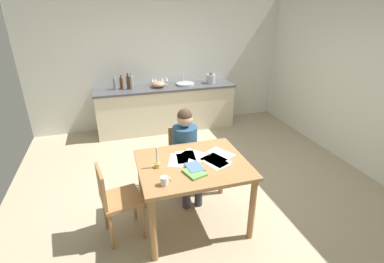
# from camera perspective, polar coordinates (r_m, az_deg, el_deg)

# --- Properties ---
(ground_plane) EXTENTS (5.20, 5.20, 0.04)m
(ground_plane) POSITION_cam_1_polar(r_m,az_deg,el_deg) (4.11, 1.66, -11.51)
(ground_plane) COLOR tan
(wall_back) EXTENTS (5.20, 0.12, 2.60)m
(wall_back) POSITION_cam_1_polar(r_m,az_deg,el_deg) (5.97, -6.23, 13.54)
(wall_back) COLOR silver
(wall_back) RESTS_ON ground
(wall_right) EXTENTS (0.12, 5.20, 2.60)m
(wall_right) POSITION_cam_1_polar(r_m,az_deg,el_deg) (4.97, 31.98, 7.96)
(wall_right) COLOR silver
(wall_right) RESTS_ON ground
(kitchen_counter) EXTENTS (2.77, 0.64, 0.90)m
(kitchen_counter) POSITION_cam_1_polar(r_m,az_deg,el_deg) (5.84, -5.19, 4.74)
(kitchen_counter) COLOR beige
(kitchen_counter) RESTS_ON ground
(dining_table) EXTENTS (1.18, 0.98, 0.80)m
(dining_table) POSITION_cam_1_polar(r_m,az_deg,el_deg) (3.17, 0.17, -8.16)
(dining_table) COLOR #9E7042
(dining_table) RESTS_ON ground
(chair_at_table) EXTENTS (0.41, 0.41, 0.88)m
(chair_at_table) POSITION_cam_1_polar(r_m,az_deg,el_deg) (3.90, -1.67, -4.84)
(chair_at_table) COLOR #9E7042
(chair_at_table) RESTS_ON ground
(person_seated) EXTENTS (0.33, 0.60, 1.19)m
(person_seated) POSITION_cam_1_polar(r_m,az_deg,el_deg) (3.68, -1.17, -3.36)
(person_seated) COLOR navy
(person_seated) RESTS_ON ground
(chair_side_empty) EXTENTS (0.46, 0.46, 0.88)m
(chair_side_empty) POSITION_cam_1_polar(r_m,az_deg,el_deg) (3.20, -15.09, -12.86)
(chair_side_empty) COLOR #9E7042
(chair_side_empty) RESTS_ON ground
(coffee_mug) EXTENTS (0.11, 0.07, 0.09)m
(coffee_mug) POSITION_cam_1_polar(r_m,az_deg,el_deg) (2.75, -5.52, -9.85)
(coffee_mug) COLOR white
(coffee_mug) RESTS_ON dining_table
(candlestick) EXTENTS (0.06, 0.06, 0.24)m
(candlestick) POSITION_cam_1_polar(r_m,az_deg,el_deg) (3.02, -6.96, -6.08)
(candlestick) COLOR gold
(candlestick) RESTS_ON dining_table
(book_magazine) EXTENTS (0.23, 0.26, 0.02)m
(book_magazine) POSITION_cam_1_polar(r_m,az_deg,el_deg) (2.92, 0.51, -8.26)
(book_magazine) COLOR #63A74B
(book_magazine) RESTS_ON dining_table
(book_cookery) EXTENTS (0.18, 0.22, 0.03)m
(book_cookery) POSITION_cam_1_polar(r_m,az_deg,el_deg) (3.00, 0.50, -7.24)
(book_cookery) COLOR #5270B7
(book_cookery) RESTS_ON dining_table
(paper_letter) EXTENTS (0.30, 0.35, 0.00)m
(paper_letter) POSITION_cam_1_polar(r_m,az_deg,el_deg) (3.17, -2.63, -5.75)
(paper_letter) COLOR white
(paper_letter) RESTS_ON dining_table
(paper_bill) EXTENTS (0.35, 0.36, 0.00)m
(paper_bill) POSITION_cam_1_polar(r_m,az_deg,el_deg) (3.27, 0.46, -4.71)
(paper_bill) COLOR white
(paper_bill) RESTS_ON dining_table
(paper_envelope) EXTENTS (0.25, 0.32, 0.00)m
(paper_envelope) POSITION_cam_1_polar(r_m,az_deg,el_deg) (3.23, -1.24, -5.10)
(paper_envelope) COLOR white
(paper_envelope) RESTS_ON dining_table
(paper_receipt) EXTENTS (0.29, 0.35, 0.00)m
(paper_receipt) POSITION_cam_1_polar(r_m,az_deg,el_deg) (3.14, 4.69, -6.06)
(paper_receipt) COLOR white
(paper_receipt) RESTS_ON dining_table
(paper_notice) EXTENTS (0.33, 0.36, 0.00)m
(paper_notice) POSITION_cam_1_polar(r_m,az_deg,el_deg) (3.31, 5.65, -4.47)
(paper_notice) COLOR white
(paper_notice) RESTS_ON dining_table
(paper_flyer) EXTENTS (0.32, 0.36, 0.00)m
(paper_flyer) POSITION_cam_1_polar(r_m,az_deg,el_deg) (3.18, 4.90, -5.72)
(paper_flyer) COLOR white
(paper_flyer) RESTS_ON dining_table
(sink_unit) EXTENTS (0.36, 0.36, 0.24)m
(sink_unit) POSITION_cam_1_polar(r_m,az_deg,el_deg) (5.80, -1.36, 9.55)
(sink_unit) COLOR #B2B7BC
(sink_unit) RESTS_ON kitchen_counter
(bottle_oil) EXTENTS (0.07, 0.07, 0.26)m
(bottle_oil) POSITION_cam_1_polar(r_m,az_deg,el_deg) (5.65, -15.19, 9.27)
(bottle_oil) COLOR #8C999E
(bottle_oil) RESTS_ON kitchen_counter
(bottle_vinegar) EXTENTS (0.06, 0.06, 0.26)m
(bottle_vinegar) POSITION_cam_1_polar(r_m,az_deg,el_deg) (5.68, -13.98, 9.43)
(bottle_vinegar) COLOR #593319
(bottle_vinegar) RESTS_ON kitchen_counter
(bottle_wine_red) EXTENTS (0.07, 0.07, 0.31)m
(bottle_wine_red) POSITION_cam_1_polar(r_m,az_deg,el_deg) (5.60, -12.68, 9.60)
(bottle_wine_red) COLOR #593319
(bottle_wine_red) RESTS_ON kitchen_counter
(bottle_sauce) EXTENTS (0.07, 0.07, 0.31)m
(bottle_sauce) POSITION_cam_1_polar(r_m,az_deg,el_deg) (5.60, -12.07, 9.66)
(bottle_sauce) COLOR #8C999E
(bottle_sauce) RESTS_ON kitchen_counter
(mixing_bowl) EXTENTS (0.26, 0.26, 0.12)m
(mixing_bowl) POSITION_cam_1_polar(r_m,az_deg,el_deg) (5.66, -6.71, 9.40)
(mixing_bowl) COLOR tan
(mixing_bowl) RESTS_ON kitchen_counter
(stovetop_kettle) EXTENTS (0.18, 0.18, 0.22)m
(stovetop_kettle) POSITION_cam_1_polar(r_m,az_deg,el_deg) (5.94, 3.81, 10.60)
(stovetop_kettle) COLOR #B7BABF
(stovetop_kettle) RESTS_ON kitchen_counter
(wine_glass_near_sink) EXTENTS (0.07, 0.07, 0.15)m
(wine_glass_near_sink) POSITION_cam_1_polar(r_m,az_deg,el_deg) (5.84, -5.17, 10.42)
(wine_glass_near_sink) COLOR silver
(wine_glass_near_sink) RESTS_ON kitchen_counter
(wine_glass_by_kettle) EXTENTS (0.07, 0.07, 0.15)m
(wine_glass_by_kettle) POSITION_cam_1_polar(r_m,az_deg,el_deg) (5.82, -6.08, 10.34)
(wine_glass_by_kettle) COLOR silver
(wine_glass_by_kettle) RESTS_ON kitchen_counter
(wine_glass_back_left) EXTENTS (0.07, 0.07, 0.15)m
(wine_glass_back_left) POSITION_cam_1_polar(r_m,az_deg,el_deg) (5.80, -7.43, 10.23)
(wine_glass_back_left) COLOR silver
(wine_glass_back_left) RESTS_ON kitchen_counter
(wine_glass_back_right) EXTENTS (0.07, 0.07, 0.15)m
(wine_glass_back_right) POSITION_cam_1_polar(r_m,az_deg,el_deg) (5.79, -8.01, 10.17)
(wine_glass_back_right) COLOR silver
(wine_glass_back_right) RESTS_ON kitchen_counter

